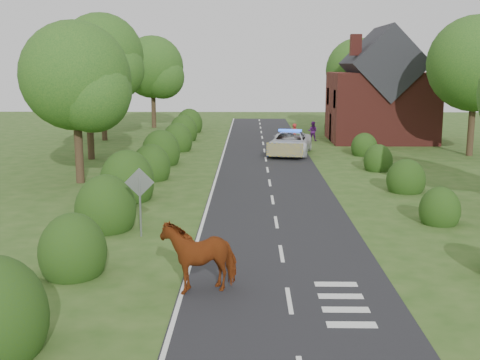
{
  "coord_description": "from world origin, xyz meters",
  "views": [
    {
      "loc": [
        -1.06,
        -19.01,
        6.16
      ],
      "look_at": [
        -1.47,
        6.15,
        1.3
      ],
      "focal_mm": 45.0,
      "sensor_mm": 36.0,
      "label": 1
    }
  ],
  "objects_px": {
    "pedestrian_red": "(294,135)",
    "pedestrian_purple": "(313,131)",
    "cow": "(200,260)",
    "road_sign": "(140,192)",
    "police_van": "(290,143)"
  },
  "relations": [
    {
      "from": "road_sign",
      "to": "police_van",
      "type": "relative_size",
      "value": 0.41
    },
    {
      "from": "pedestrian_purple",
      "to": "road_sign",
      "type": "bearing_deg",
      "value": 89.91
    },
    {
      "from": "cow",
      "to": "pedestrian_purple",
      "type": "relative_size",
      "value": 1.45
    },
    {
      "from": "pedestrian_red",
      "to": "pedestrian_purple",
      "type": "distance_m",
      "value": 4.01
    },
    {
      "from": "police_van",
      "to": "pedestrian_red",
      "type": "bearing_deg",
      "value": 91.99
    },
    {
      "from": "pedestrian_red",
      "to": "pedestrian_purple",
      "type": "bearing_deg",
      "value": -156.06
    },
    {
      "from": "road_sign",
      "to": "pedestrian_purple",
      "type": "bearing_deg",
      "value": 71.93
    },
    {
      "from": "cow",
      "to": "pedestrian_red",
      "type": "distance_m",
      "value": 29.6
    },
    {
      "from": "police_van",
      "to": "pedestrian_red",
      "type": "distance_m",
      "value": 3.89
    },
    {
      "from": "cow",
      "to": "pedestrian_red",
      "type": "xyz_separation_m",
      "value": [
        4.7,
        29.22,
        0.06
      ]
    },
    {
      "from": "cow",
      "to": "police_van",
      "type": "height_order",
      "value": "police_van"
    },
    {
      "from": "road_sign",
      "to": "pedestrian_purple",
      "type": "xyz_separation_m",
      "value": [
        9.05,
        27.73,
        -0.86
      ]
    },
    {
      "from": "road_sign",
      "to": "pedestrian_purple",
      "type": "relative_size",
      "value": 1.58
    },
    {
      "from": "road_sign",
      "to": "cow",
      "type": "relative_size",
      "value": 1.09
    },
    {
      "from": "pedestrian_purple",
      "to": "cow",
      "type": "bearing_deg",
      "value": 96.8
    }
  ]
}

